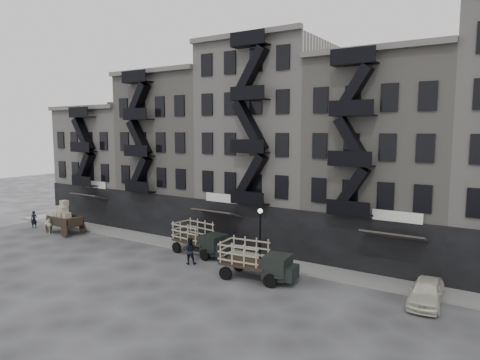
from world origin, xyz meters
The scene contains 14 objects.
ground centered at (0.00, 0.00, 0.00)m, with size 140.00×140.00×0.00m, color #38383A.
sidewalk centered at (0.00, 3.75, 0.07)m, with size 55.00×2.50×0.15m, color slate.
building_west centered at (-20.00, 9.83, 6.00)m, with size 10.00×11.35×13.20m.
building_midwest centered at (-10.00, 9.83, 7.50)m, with size 10.00×11.35×16.20m.
building_center centered at (0.00, 9.82, 8.50)m, with size 10.00×11.35×18.20m.
building_mideast centered at (10.00, 9.83, 7.50)m, with size 10.00×11.35×16.20m.
lamp_post centered at (3.00, 2.60, 2.78)m, with size 0.36×0.36×4.28m.
horse centered at (-19.30, 0.09, 0.80)m, with size 0.86×1.89×1.60m, color silver.
wagon centered at (-17.82, 1.01, 1.81)m, with size 3.87×2.27×3.16m.
stake_truck_west centered at (-2.50, 2.58, 1.46)m, with size 5.28×2.63×2.55m.
stake_truck_east centered at (4.21, 0.01, 1.47)m, with size 5.30×2.57×2.58m.
car_east centered at (14.47, 1.75, 0.73)m, with size 1.73×4.29×1.46m, color beige.
pedestrian_west centered at (-22.40, 0.69, 0.87)m, with size 0.63×0.42×1.74m, color black.
pedestrian_mid centered at (-1.62, 0.18, 1.00)m, with size 0.98×0.76×2.01m, color black.
Camera 1 is at (18.24, -23.73, 9.96)m, focal length 32.00 mm.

